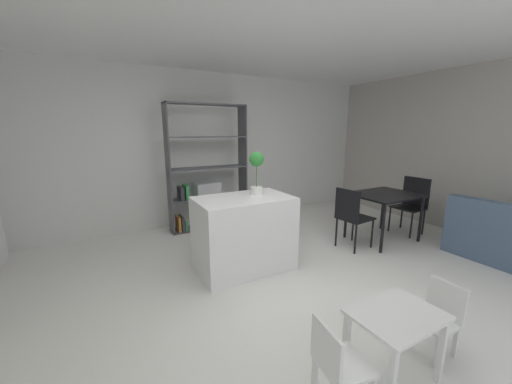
% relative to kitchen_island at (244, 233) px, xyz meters
% --- Properties ---
extents(ground_plane, '(10.25, 10.25, 0.00)m').
position_rel_kitchen_island_xyz_m(ground_plane, '(0.21, -0.57, -0.47)').
color(ground_plane, silver).
extents(ceiling_slab, '(7.44, 5.47, 0.06)m').
position_rel_kitchen_island_xyz_m(ceiling_slab, '(0.21, -0.57, 2.35)').
color(ceiling_slab, white).
rests_on(ceiling_slab, ground_plane).
extents(back_partition, '(7.44, 0.06, 2.78)m').
position_rel_kitchen_island_xyz_m(back_partition, '(0.21, 2.13, 0.92)').
color(back_partition, silver).
rests_on(back_partition, ground_plane).
extents(right_partition_gray, '(0.06, 5.47, 2.78)m').
position_rel_kitchen_island_xyz_m(right_partition_gray, '(3.90, -0.57, 0.92)').
color(right_partition_gray, '#B2ADA3').
rests_on(right_partition_gray, ground_plane).
extents(kitchen_island, '(1.18, 0.74, 0.94)m').
position_rel_kitchen_island_xyz_m(kitchen_island, '(0.00, 0.00, 0.00)').
color(kitchen_island, white).
rests_on(kitchen_island, ground_plane).
extents(potted_plant_on_island, '(0.19, 0.19, 0.55)m').
position_rel_kitchen_island_xyz_m(potted_plant_on_island, '(0.22, 0.08, 0.82)').
color(potted_plant_on_island, white).
rests_on(potted_plant_on_island, kitchen_island).
extents(open_bookshelf, '(1.40, 0.34, 2.19)m').
position_rel_kitchen_island_xyz_m(open_bookshelf, '(0.10, 1.77, 0.45)').
color(open_bookshelf, '#4C4C51').
rests_on(open_bookshelf, ground_plane).
extents(child_table, '(0.62, 0.45, 0.52)m').
position_rel_kitchen_island_xyz_m(child_table, '(0.18, -2.01, -0.04)').
color(child_table, white).
rests_on(child_table, ground_plane).
extents(child_chair_left, '(0.34, 0.34, 0.62)m').
position_rel_kitchen_island_xyz_m(child_chair_left, '(-0.36, -2.00, -0.12)').
color(child_chair_left, white).
rests_on(child_chair_left, ground_plane).
extents(child_chair_right, '(0.29, 0.29, 0.58)m').
position_rel_kitchen_island_xyz_m(child_chair_right, '(0.72, -2.01, -0.16)').
color(child_chair_right, silver).
rests_on(child_chair_right, ground_plane).
extents(dining_table, '(1.03, 0.82, 0.77)m').
position_rel_kitchen_island_xyz_m(dining_table, '(2.40, -0.20, 0.21)').
color(dining_table, black).
rests_on(dining_table, ground_plane).
extents(dining_chair_window_side, '(0.41, 0.46, 0.96)m').
position_rel_kitchen_island_xyz_m(dining_chair_window_side, '(3.13, -0.20, 0.10)').
color(dining_chair_window_side, black).
rests_on(dining_chair_window_side, ground_plane).
extents(dining_chair_island_side, '(0.50, 0.45, 0.92)m').
position_rel_kitchen_island_xyz_m(dining_chair_island_side, '(1.66, -0.21, 0.07)').
color(dining_chair_island_side, black).
rests_on(dining_chair_island_side, ground_plane).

